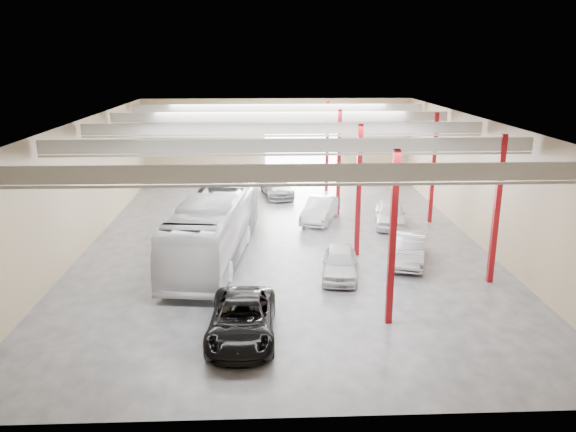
{
  "coord_description": "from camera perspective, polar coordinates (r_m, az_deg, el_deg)",
  "views": [
    {
      "loc": [
        -1.09,
        -30.29,
        10.29
      ],
      "look_at": [
        0.12,
        -1.95,
        2.2
      ],
      "focal_mm": 35.0,
      "sensor_mm": 36.0,
      "label": 1
    }
  ],
  "objects": [
    {
      "name": "black_sedan",
      "position": [
        21.55,
        -4.68,
        -10.43
      ],
      "size": [
        2.62,
        5.43,
        1.49
      ],
      "primitive_type": "imported",
      "rotation": [
        0.0,
        0.0,
        -0.03
      ],
      "color": "black",
      "rests_on": "ground"
    },
    {
      "name": "car_right_near",
      "position": [
        29.6,
        12.2,
        -3.26
      ],
      "size": [
        2.81,
        4.81,
        1.5
      ],
      "primitive_type": "imported",
      "rotation": [
        0.0,
        0.0,
        -0.29
      ],
      "color": "#ACABB0",
      "rests_on": "ground"
    },
    {
      "name": "car_right_far",
      "position": [
        35.82,
        10.33,
        0.23
      ],
      "size": [
        2.51,
        4.72,
        1.53
      ],
      "primitive_type": "imported",
      "rotation": [
        0.0,
        0.0,
        -0.16
      ],
      "color": "white",
      "rests_on": "ground"
    },
    {
      "name": "car_row_c",
      "position": [
        42.78,
        -1.16,
        3.0
      ],
      "size": [
        2.78,
        5.26,
        1.45
      ],
      "primitive_type": "imported",
      "rotation": [
        0.0,
        0.0,
        0.15
      ],
      "color": "gray",
      "rests_on": "ground"
    },
    {
      "name": "depot_shell",
      "position": [
        31.25,
        -0.16,
        6.13
      ],
      "size": [
        22.12,
        32.12,
        7.06
      ],
      "color": "#3E3F43",
      "rests_on": "ground"
    },
    {
      "name": "coach_bus",
      "position": [
        29.55,
        -7.49,
        -1.07
      ],
      "size": [
        4.4,
        12.66,
        3.45
      ],
      "primitive_type": "imported",
      "rotation": [
        0.0,
        0.0,
        -0.12
      ],
      "color": "silver",
      "rests_on": "ground"
    },
    {
      "name": "car_row_b",
      "position": [
        36.25,
        3.33,
        0.67
      ],
      "size": [
        3.11,
        4.95,
        1.54
      ],
      "primitive_type": "imported",
      "rotation": [
        0.0,
        0.0,
        -0.34
      ],
      "color": "silver",
      "rests_on": "ground"
    },
    {
      "name": "car_row_a",
      "position": [
        27.27,
        5.3,
        -4.73
      ],
      "size": [
        2.22,
        4.34,
        1.41
      ],
      "primitive_type": "imported",
      "rotation": [
        0.0,
        0.0,
        -0.14
      ],
      "color": "silver",
      "rests_on": "ground"
    }
  ]
}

